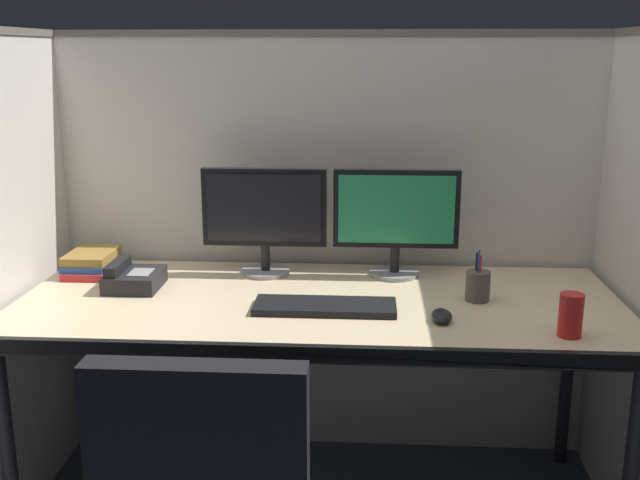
# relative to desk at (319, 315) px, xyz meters

# --- Properties ---
(cubicle_partition_rear) EXTENTS (2.21, 0.06, 1.57)m
(cubicle_partition_rear) POSITION_rel_desk_xyz_m (0.00, 0.46, 0.10)
(cubicle_partition_rear) COLOR beige
(cubicle_partition_rear) RESTS_ON ground
(desk) EXTENTS (1.90, 0.80, 0.74)m
(desk) POSITION_rel_desk_xyz_m (0.00, 0.00, 0.00)
(desk) COLOR beige
(desk) RESTS_ON ground
(monitor_left) EXTENTS (0.43, 0.17, 0.37)m
(monitor_left) POSITION_rel_desk_xyz_m (-0.21, 0.27, 0.27)
(monitor_left) COLOR gray
(monitor_left) RESTS_ON desk
(monitor_right) EXTENTS (0.43, 0.17, 0.37)m
(monitor_right) POSITION_rel_desk_xyz_m (0.25, 0.28, 0.27)
(monitor_right) COLOR gray
(monitor_right) RESTS_ON desk
(keyboard_main) EXTENTS (0.43, 0.15, 0.02)m
(keyboard_main) POSITION_rel_desk_xyz_m (0.02, -0.09, 0.06)
(keyboard_main) COLOR black
(keyboard_main) RESTS_ON desk
(computer_mouse) EXTENTS (0.06, 0.10, 0.04)m
(computer_mouse) POSITION_rel_desk_xyz_m (0.37, -0.17, 0.07)
(computer_mouse) COLOR black
(computer_mouse) RESTS_ON desk
(soda_can) EXTENTS (0.07, 0.07, 0.12)m
(soda_can) POSITION_rel_desk_xyz_m (0.71, -0.26, 0.11)
(soda_can) COLOR red
(soda_can) RESTS_ON desk
(pen_cup) EXTENTS (0.08, 0.08, 0.17)m
(pen_cup) POSITION_rel_desk_xyz_m (0.50, 0.03, 0.10)
(pen_cup) COLOR #4C4742
(pen_cup) RESTS_ON desk
(desk_phone) EXTENTS (0.17, 0.19, 0.09)m
(desk_phone) POSITION_rel_desk_xyz_m (-0.62, 0.09, 0.08)
(desk_phone) COLOR black
(desk_phone) RESTS_ON desk
(book_stack) EXTENTS (0.16, 0.23, 0.08)m
(book_stack) POSITION_rel_desk_xyz_m (-0.82, 0.24, 0.09)
(book_stack) COLOR #B22626
(book_stack) RESTS_ON desk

